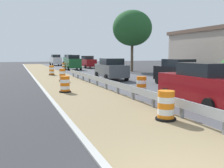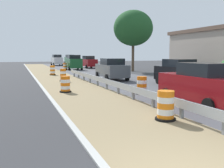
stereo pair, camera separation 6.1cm
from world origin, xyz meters
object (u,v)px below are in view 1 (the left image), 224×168
Objects in this scene: car_mid_far_lane at (69,60)px; traffic_barrel_far at (62,76)px; traffic_barrel_close at (141,86)px; car_lead_near_lane at (73,62)px; traffic_barrel_nearest at (166,107)px; traffic_barrel_farther at (52,71)px; car_distant_b at (56,60)px; traffic_barrel_mid at (65,85)px; car_trailing_far_lane at (203,84)px; car_trailing_near_lane at (179,72)px; car_lead_far_lane at (111,69)px; traffic_barrel_farthest at (64,67)px; car_distant_a at (88,62)px.

traffic_barrel_far is at bearing -10.29° from car_mid_far_lane.
car_lead_near_lane reaches higher than traffic_barrel_close.
traffic_barrel_nearest is 1.02× the size of traffic_barrel_close.
car_distant_b reaches higher than traffic_barrel_farther.
car_trailing_far_lane reaches higher than traffic_barrel_mid.
car_trailing_far_lane reaches higher than traffic_barrel_close.
traffic_barrel_farther reaches higher than traffic_barrel_close.
car_trailing_near_lane is at bearing -170.64° from car_lead_near_lane.
car_lead_far_lane is at bearing -58.21° from traffic_barrel_farther.
car_distant_a is (4.82, 4.15, 0.57)m from traffic_barrel_farthest.
traffic_barrel_far is at bearing 81.47° from traffic_barrel_mid.
traffic_barrel_far is 16.40m from car_lead_near_lane.
car_lead_far_lane is (4.40, -7.11, 0.49)m from traffic_barrel_farther.
traffic_barrel_farther is at bearing 169.47° from car_distant_b.
car_trailing_far_lane is 33.09m from car_distant_a.
traffic_barrel_farther reaches higher than traffic_barrel_nearest.
car_trailing_far_lane is at bearing 178.84° from car_distant_b.
car_mid_far_lane is (8.59, 42.35, 0.67)m from traffic_barrel_mid.
car_trailing_near_lane is 26.22m from car_distant_a.
car_trailing_far_lane is at bearing -179.23° from car_lead_far_lane.
traffic_barrel_nearest is 10.51m from car_trailing_near_lane.
traffic_barrel_mid is at bearing 105.04° from traffic_barrel_nearest.
car_trailing_near_lane is (4.61, -22.07, 0.52)m from traffic_barrel_farthest.
traffic_barrel_farthest reaches higher than traffic_barrel_mid.
car_distant_b is at bearing -163.88° from car_distant_a.
traffic_barrel_nearest is at bearing -85.45° from traffic_barrel_far.
car_mid_far_lane is (3.20, 36.02, 0.14)m from car_lead_far_lane.
traffic_barrel_farthest is at bearing 90.19° from traffic_barrel_close.
car_distant_b is (5.09, 38.35, 0.68)m from traffic_barrel_mid.
car_distant_b is at bearing 86.32° from traffic_barrel_nearest.
car_mid_far_lane is 48.73m from car_trailing_far_lane.
traffic_barrel_farther is 0.25× the size of car_mid_far_lane.
car_mid_far_lane is at bearing 78.54° from traffic_barrel_mid.
traffic_barrel_mid is at bearing -88.76° from car_trailing_near_lane.
traffic_barrel_nearest is 46.32m from car_distant_b.
traffic_barrel_close is at bearing 14.51° from car_trailing_far_lane.
car_lead_far_lane reaches higher than traffic_barrel_mid.
traffic_barrel_far is 0.23× the size of car_lead_far_lane.
traffic_barrel_close is at bearing -70.69° from traffic_barrel_far.
car_distant_b is at bearing 80.64° from traffic_barrel_farther.
car_trailing_near_lane reaches higher than traffic_barrel_mid.
car_trailing_near_lane is 0.95× the size of car_distant_b.
traffic_barrel_farthest is at bearing -11.41° from car_mid_far_lane.
car_distant_a is (7.81, 20.15, 0.54)m from traffic_barrel_far.
car_lead_near_lane is 0.85× the size of car_lead_far_lane.
car_mid_far_lane is 0.91× the size of car_distant_b.
car_mid_far_lane is (0.02, 41.94, 0.13)m from car_trailing_near_lane.
car_lead_far_lane is at bearing -84.96° from traffic_barrel_farthest.
traffic_barrel_close is 1.00× the size of traffic_barrel_farthest.
traffic_barrel_nearest is at bearing -39.48° from car_trailing_near_lane.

